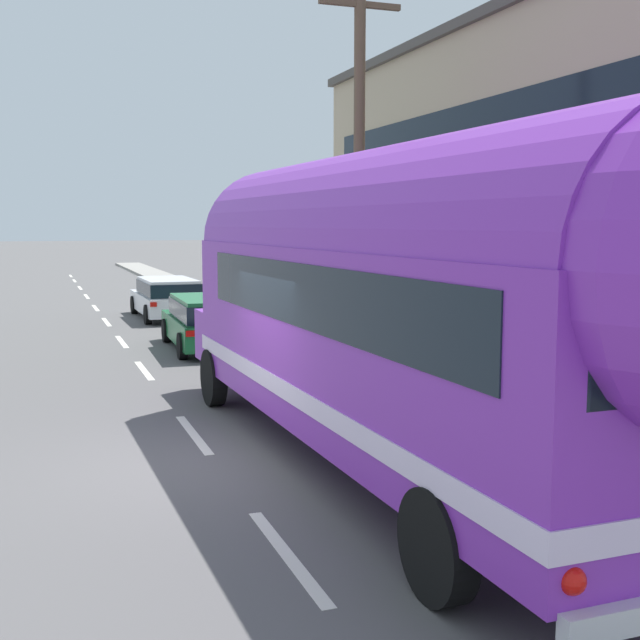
{
  "coord_description": "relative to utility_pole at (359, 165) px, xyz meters",
  "views": [
    {
      "loc": [
        -2.22,
        -10.44,
        3.19
      ],
      "look_at": [
        2.19,
        1.98,
        1.62
      ],
      "focal_mm": 45.56,
      "sensor_mm": 36.0,
      "label": 1
    }
  ],
  "objects": [
    {
      "name": "sidewalk_slab",
      "position": [
        0.5,
        4.32,
        -4.35
      ],
      "size": [
        1.84,
        90.0,
        0.15
      ],
      "primitive_type": "cube",
      "color": "gray",
      "rests_on": "ground"
    },
    {
      "name": "car_lead",
      "position": [
        -2.45,
        4.06,
        -3.63
      ],
      "size": [
        1.98,
        4.41,
        1.37
      ],
      "color": "#196633",
      "rests_on": "ground"
    },
    {
      "name": "utility_pole",
      "position": [
        0.0,
        0.0,
        0.0
      ],
      "size": [
        1.8,
        0.24,
        8.5
      ],
      "color": "brown",
      "rests_on": "ground"
    },
    {
      "name": "car_second",
      "position": [
        -2.34,
        11.35,
        -3.63
      ],
      "size": [
        1.97,
        4.73,
        1.37
      ],
      "color": "white",
      "rests_on": "ground"
    },
    {
      "name": "lane_markings",
      "position": [
        -1.6,
        6.97,
        -4.42
      ],
      "size": [
        4.09,
        80.0,
        0.01
      ],
      "color": "silver",
      "rests_on": "ground"
    },
    {
      "name": "ground_plane",
      "position": [
        -4.38,
        -5.68,
        -4.42
      ],
      "size": [
        300.0,
        300.0,
        0.0
      ],
      "primitive_type": "plane",
      "color": "#565454"
    },
    {
      "name": "painted_bus",
      "position": [
        -2.38,
        -7.19,
        -2.12
      ],
      "size": [
        2.8,
        12.6,
        4.12
      ],
      "color": "purple",
      "rests_on": "ground"
    }
  ]
}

